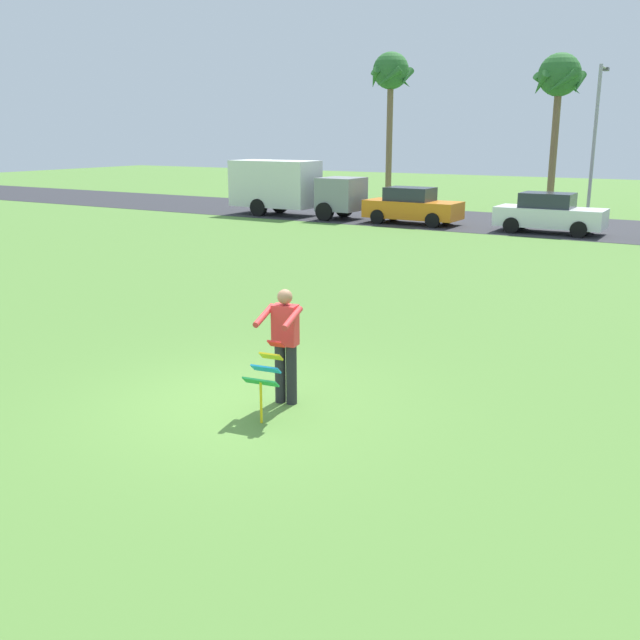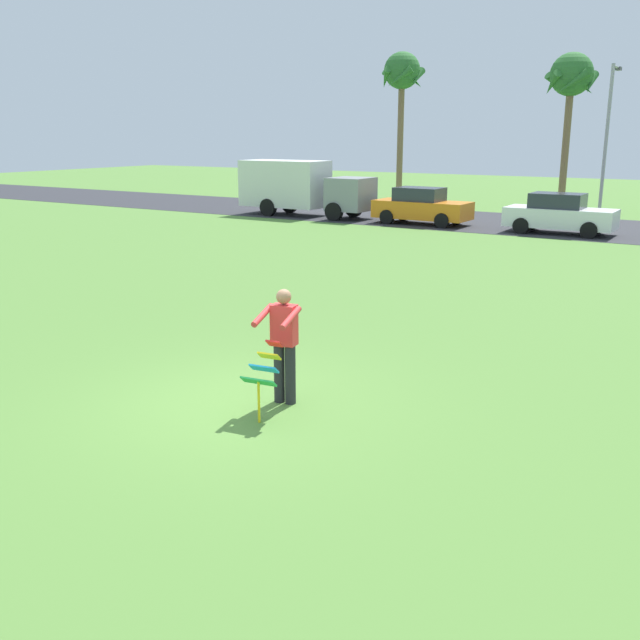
% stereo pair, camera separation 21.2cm
% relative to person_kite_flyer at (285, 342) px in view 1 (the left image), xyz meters
% --- Properties ---
extents(ground_plane, '(120.00, 120.00, 0.00)m').
position_rel_person_kite_flyer_xyz_m(ground_plane, '(-0.56, -0.36, -0.95)').
color(ground_plane, '#568438').
extents(road_strip, '(120.00, 8.00, 0.01)m').
position_rel_person_kite_flyer_xyz_m(road_strip, '(-0.56, 23.51, -0.95)').
color(road_strip, '#2D2D33').
rests_on(road_strip, ground).
extents(person_kite_flyer, '(0.62, 0.71, 1.73)m').
position_rel_person_kite_flyer_xyz_m(person_kite_flyer, '(0.00, 0.00, 0.00)').
color(person_kite_flyer, '#26262B').
rests_on(person_kite_flyer, ground).
extents(kite_held, '(0.53, 0.67, 1.07)m').
position_rel_person_kite_flyer_xyz_m(kite_held, '(0.10, -0.64, -0.24)').
color(kite_held, red).
rests_on(kite_held, ground).
extents(parked_truck_grey_van, '(6.72, 2.17, 2.62)m').
position_rel_person_kite_flyer_xyz_m(parked_truck_grey_van, '(-13.48, 21.11, 0.46)').
color(parked_truck_grey_van, gray).
rests_on(parked_truck_grey_van, ground).
extents(parked_car_orange, '(4.23, 1.89, 1.60)m').
position_rel_person_kite_flyer_xyz_m(parked_car_orange, '(-7.07, 21.11, -0.18)').
color(parked_car_orange, orange).
rests_on(parked_car_orange, ground).
extents(parked_car_white, '(4.21, 1.85, 1.60)m').
position_rel_person_kite_flyer_xyz_m(parked_car_white, '(-1.13, 21.11, -0.18)').
color(parked_car_white, white).
rests_on(parked_car_white, ground).
extents(palm_tree_left_near, '(2.58, 2.71, 8.46)m').
position_rel_person_kite_flyer_xyz_m(palm_tree_left_near, '(-13.14, 31.61, 6.10)').
color(palm_tree_left_near, brown).
rests_on(palm_tree_left_near, ground).
extents(palm_tree_right_near, '(2.58, 2.71, 7.77)m').
position_rel_person_kite_flyer_xyz_m(palm_tree_right_near, '(-3.20, 30.08, 5.46)').
color(palm_tree_right_near, brown).
rests_on(palm_tree_right_near, ground).
extents(streetlight_pole, '(0.24, 1.65, 7.00)m').
position_rel_person_kite_flyer_xyz_m(streetlight_pole, '(-0.97, 28.56, 3.05)').
color(streetlight_pole, '#9E9EA3').
rests_on(streetlight_pole, ground).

